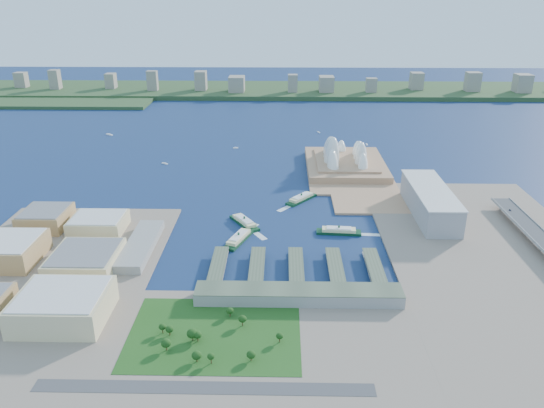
{
  "coord_description": "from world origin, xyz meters",
  "views": [
    {
      "loc": [
        -1.85,
        -575.65,
        284.45
      ],
      "look_at": [
        -14.94,
        74.3,
        18.0
      ],
      "focal_mm": 35.0,
      "sensor_mm": 36.0,
      "label": 1
    }
  ],
  "objects_px": {
    "ferry_d": "(339,230)",
    "car_c": "(510,210)",
    "toaster_building": "(430,202)",
    "ferry_b": "(301,197)",
    "ferry_a": "(244,220)",
    "ferry_c": "(239,237)",
    "opera_house": "(346,150)"
  },
  "relations": [
    {
      "from": "opera_house",
      "to": "car_c",
      "type": "height_order",
      "value": "opera_house"
    },
    {
      "from": "toaster_building",
      "to": "ferry_b",
      "type": "relative_size",
      "value": 2.74
    },
    {
      "from": "toaster_building",
      "to": "ferry_c",
      "type": "distance_m",
      "value": 261.96
    },
    {
      "from": "opera_house",
      "to": "ferry_d",
      "type": "distance_m",
      "value": 260.52
    },
    {
      "from": "ferry_a",
      "to": "ferry_c",
      "type": "height_order",
      "value": "ferry_c"
    },
    {
      "from": "ferry_d",
      "to": "car_c",
      "type": "height_order",
      "value": "car_c"
    },
    {
      "from": "car_c",
      "to": "ferry_a",
      "type": "bearing_deg",
      "value": -177.06
    },
    {
      "from": "toaster_building",
      "to": "ferry_a",
      "type": "bearing_deg",
      "value": -172.58
    },
    {
      "from": "ferry_b",
      "to": "car_c",
      "type": "distance_m",
      "value": 278.12
    },
    {
      "from": "opera_house",
      "to": "toaster_building",
      "type": "height_order",
      "value": "opera_house"
    },
    {
      "from": "opera_house",
      "to": "toaster_building",
      "type": "distance_m",
      "value": 219.62
    },
    {
      "from": "ferry_c",
      "to": "ferry_b",
      "type": "bearing_deg",
      "value": -100.1
    },
    {
      "from": "car_c",
      "to": "ferry_b",
      "type": "bearing_deg",
      "value": 166.15
    },
    {
      "from": "ferry_c",
      "to": "ferry_d",
      "type": "height_order",
      "value": "ferry_c"
    },
    {
      "from": "toaster_building",
      "to": "ferry_b",
      "type": "xyz_separation_m",
      "value": [
        -168.86,
        52.37,
        -15.15
      ]
    },
    {
      "from": "ferry_a",
      "to": "ferry_d",
      "type": "relative_size",
      "value": 1.03
    },
    {
      "from": "opera_house",
      "to": "ferry_d",
      "type": "relative_size",
      "value": 3.26
    },
    {
      "from": "toaster_building",
      "to": "ferry_b",
      "type": "bearing_deg",
      "value": 162.77
    },
    {
      "from": "toaster_building",
      "to": "ferry_b",
      "type": "distance_m",
      "value": 177.44
    },
    {
      "from": "ferry_a",
      "to": "toaster_building",
      "type": "bearing_deg",
      "value": -24.83
    },
    {
      "from": "ferry_a",
      "to": "ferry_c",
      "type": "bearing_deg",
      "value": -126.54
    },
    {
      "from": "ferry_a",
      "to": "car_c",
      "type": "relative_size",
      "value": 13.15
    },
    {
      "from": "ferry_d",
      "to": "car_c",
      "type": "xyz_separation_m",
      "value": [
        226.63,
        42.51,
        10.26
      ]
    },
    {
      "from": "toaster_building",
      "to": "car_c",
      "type": "xyz_separation_m",
      "value": [
        101.0,
        -14.16,
        -5.02
      ]
    },
    {
      "from": "opera_house",
      "to": "ferry_a",
      "type": "bearing_deg",
      "value": -123.78
    },
    {
      "from": "opera_house",
      "to": "car_c",
      "type": "relative_size",
      "value": 41.4
    },
    {
      "from": "ferry_a",
      "to": "ferry_b",
      "type": "height_order",
      "value": "ferry_a"
    },
    {
      "from": "ferry_a",
      "to": "ferry_d",
      "type": "height_order",
      "value": "ferry_a"
    },
    {
      "from": "ferry_b",
      "to": "car_c",
      "type": "bearing_deg",
      "value": 24.84
    },
    {
      "from": "opera_house",
      "to": "ferry_a",
      "type": "xyz_separation_m",
      "value": [
        -155.13,
        -231.91,
        -26.6
      ]
    },
    {
      "from": "ferry_a",
      "to": "ferry_b",
      "type": "relative_size",
      "value": 1.01
    },
    {
      "from": "ferry_b",
      "to": "ferry_d",
      "type": "distance_m",
      "value": 117.3
    }
  ]
}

